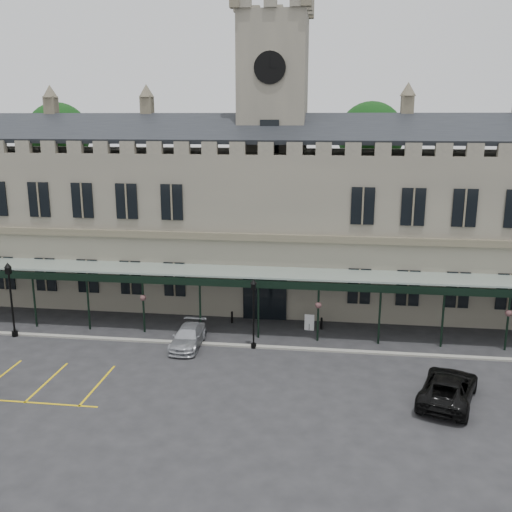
# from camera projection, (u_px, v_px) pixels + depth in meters

# --- Properties ---
(ground) EXTENTS (140.00, 140.00, 0.00)m
(ground) POSITION_uv_depth(u_px,v_px,m) (242.00, 386.00, 31.79)
(ground) COLOR #232325
(station_building) EXTENTS (60.00, 10.36, 17.30)m
(station_building) POSITION_uv_depth(u_px,v_px,m) (272.00, 221.00, 45.58)
(station_building) COLOR #6B6659
(station_building) RESTS_ON ground
(clock_tower) EXTENTS (5.60, 5.60, 24.80)m
(clock_tower) POSITION_uv_depth(u_px,v_px,m) (273.00, 137.00, 44.09)
(clock_tower) COLOR #6B6659
(clock_tower) RESTS_ON ground
(canopy) EXTENTS (50.00, 4.10, 4.30)m
(canopy) POSITION_uv_depth(u_px,v_px,m) (259.00, 303.00, 38.41)
(canopy) COLOR #8C9E93
(canopy) RESTS_ON ground
(kerb) EXTENTS (60.00, 0.40, 0.12)m
(kerb) POSITION_uv_depth(u_px,v_px,m) (255.00, 346.00, 37.07)
(kerb) COLOR gray
(kerb) RESTS_ON ground
(tree_behind_left) EXTENTS (6.00, 6.00, 16.00)m
(tree_behind_left) POSITION_uv_depth(u_px,v_px,m) (59.00, 136.00, 55.66)
(tree_behind_left) COLOR #332314
(tree_behind_left) RESTS_ON ground
(tree_behind_mid) EXTENTS (6.00, 6.00, 16.00)m
(tree_behind_mid) POSITION_uv_depth(u_px,v_px,m) (371.00, 137.00, 51.80)
(tree_behind_mid) COLOR #332314
(tree_behind_mid) RESTS_ON ground
(lamp_post_left) EXTENTS (0.49, 0.49, 5.21)m
(lamp_post_left) POSITION_uv_depth(u_px,v_px,m) (11.00, 293.00, 38.23)
(lamp_post_left) COLOR black
(lamp_post_left) RESTS_ON ground
(lamp_post_mid) EXTENTS (0.44, 0.44, 4.65)m
(lamp_post_mid) POSITION_uv_depth(u_px,v_px,m) (254.00, 308.00, 36.34)
(lamp_post_mid) COLOR black
(lamp_post_mid) RESTS_ON ground
(sign_board) EXTENTS (0.68, 0.11, 1.16)m
(sign_board) POSITION_uv_depth(u_px,v_px,m) (309.00, 323.00, 39.92)
(sign_board) COLOR black
(sign_board) RESTS_ON ground
(bollard_left) EXTENTS (0.15, 0.15, 0.86)m
(bollard_left) POSITION_uv_depth(u_px,v_px,m) (232.00, 317.00, 41.40)
(bollard_left) COLOR black
(bollard_left) RESTS_ON ground
(bollard_right) EXTENTS (0.15, 0.15, 0.86)m
(bollard_right) POSITION_uv_depth(u_px,v_px,m) (321.00, 323.00, 40.14)
(bollard_right) COLOR black
(bollard_right) RESTS_ON ground
(car_taxi) EXTENTS (1.83, 4.47, 1.29)m
(car_taxi) POSITION_uv_depth(u_px,v_px,m) (188.00, 337.00, 37.11)
(car_taxi) COLOR #A4A6AC
(car_taxi) RESTS_ON ground
(car_van) EXTENTS (4.20, 6.04, 1.53)m
(car_van) POSITION_uv_depth(u_px,v_px,m) (448.00, 388.00, 29.87)
(car_van) COLOR black
(car_van) RESTS_ON ground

